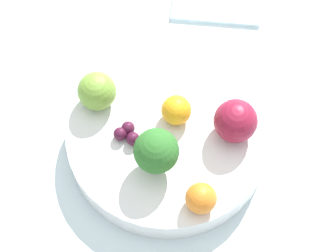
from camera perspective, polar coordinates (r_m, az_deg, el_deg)
ground_plane at (r=0.73m, az=0.00°, el=-2.56°), size 6.00×6.00×0.00m
table_surface at (r=0.72m, az=0.00°, el=-2.22°), size 1.20×1.20×0.02m
bowl at (r=0.70m, az=0.00°, el=-1.15°), size 0.25×0.25×0.04m
broccoli at (r=0.63m, az=-1.20°, el=-2.59°), size 0.05×0.05×0.06m
apple_red at (r=0.66m, az=6.88°, el=0.51°), size 0.05×0.05×0.05m
apple_green at (r=0.68m, az=-7.24°, el=3.54°), size 0.05×0.05×0.05m
orange_front at (r=0.67m, az=0.85°, el=1.62°), size 0.04×0.04×0.04m
orange_back at (r=0.63m, az=3.64°, el=-7.23°), size 0.04×0.04×0.04m
grape_cluster at (r=0.67m, az=-4.22°, el=-0.67°), size 0.03×0.03×0.02m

